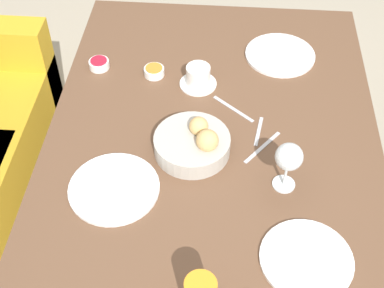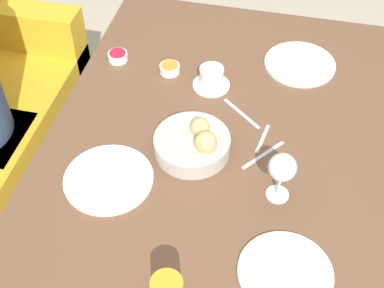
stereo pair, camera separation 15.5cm
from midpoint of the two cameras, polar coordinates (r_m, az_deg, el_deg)
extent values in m
plane|color=#A89E89|center=(2.22, -0.40, -13.04)|extent=(10.00, 10.00, 0.00)
cube|color=brown|center=(1.62, -0.54, 0.07)|extent=(1.44, 1.01, 0.03)
cube|color=brown|center=(2.39, 11.91, 4.97)|extent=(0.06, 0.06, 0.72)
cube|color=brown|center=(2.43, -9.93, 6.14)|extent=(0.06, 0.06, 0.72)
cylinder|color=#B2ADA3|center=(1.55, -2.85, -0.22)|extent=(0.22, 0.22, 0.05)
sphere|color=tan|center=(1.54, -2.16, 1.76)|extent=(0.06, 0.06, 0.06)
sphere|color=tan|center=(1.50, -1.30, 0.22)|extent=(0.07, 0.07, 0.07)
cylinder|color=white|center=(1.37, 8.89, -12.25)|extent=(0.23, 0.23, 0.01)
cylinder|color=white|center=(1.91, 7.08, 9.32)|extent=(0.24, 0.24, 0.01)
cylinder|color=white|center=(1.51, -11.26, -4.82)|extent=(0.25, 0.25, 0.01)
cylinder|color=silver|center=(1.50, 6.84, -4.45)|extent=(0.06, 0.06, 0.00)
cylinder|color=silver|center=(1.47, 6.98, -3.48)|extent=(0.01, 0.01, 0.07)
sphere|color=silver|center=(1.41, 7.25, -1.53)|extent=(0.08, 0.08, 0.08)
cylinder|color=white|center=(1.78, -1.85, 6.32)|extent=(0.12, 0.12, 0.01)
cylinder|color=white|center=(1.76, -1.87, 7.20)|extent=(0.08, 0.08, 0.07)
cylinder|color=white|center=(1.89, -12.23, 8.20)|extent=(0.07, 0.07, 0.03)
cylinder|color=#A3192D|center=(1.88, -12.31, 8.57)|extent=(0.06, 0.06, 0.00)
cylinder|color=white|center=(1.83, -6.51, 7.56)|extent=(0.07, 0.07, 0.03)
cylinder|color=#C67F28|center=(1.82, -6.55, 7.95)|extent=(0.06, 0.06, 0.00)
cube|color=#B7B7BC|center=(1.70, 1.82, 3.63)|extent=(0.11, 0.13, 0.00)
cube|color=#B7B7BC|center=(1.59, 4.76, -0.50)|extent=(0.14, 0.11, 0.00)
cube|color=#B7B7BC|center=(1.63, 4.44, 1.22)|extent=(0.12, 0.03, 0.00)
camera|label=1|loc=(0.08, -92.87, -3.09)|focal=50.00mm
camera|label=2|loc=(0.08, 87.13, 3.09)|focal=50.00mm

